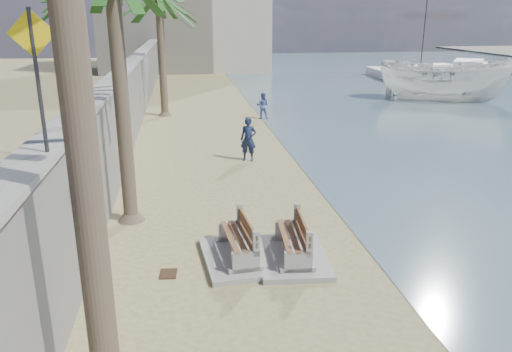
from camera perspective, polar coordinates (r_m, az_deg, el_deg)
seawall at (r=27.78m, az=-13.82°, el=8.81°), size 0.45×70.00×3.50m
wall_cap at (r=27.57m, az=-14.10°, el=12.50°), size 0.80×70.00×0.12m
end_building at (r=59.36m, az=-8.27°, el=18.77°), size 18.00×12.00×14.00m
bench_near at (r=12.63m, az=4.18°, el=-7.60°), size 1.87×2.60×1.04m
bench_far at (r=12.58m, az=-2.08°, el=-7.68°), size 1.91×2.61×1.03m
pedestrian_sign at (r=9.19m, az=-23.90°, el=11.89°), size 0.78×0.07×2.40m
person_a at (r=20.95m, az=-0.88°, el=4.58°), size 0.89×0.73×2.12m
person_b at (r=29.89m, az=0.76°, el=8.21°), size 0.98×0.85×1.73m
boat_cruiser at (r=38.67m, az=20.71°, el=10.42°), size 4.78×4.74×4.05m
yacht_near at (r=58.99m, az=23.12°, el=11.09°), size 9.77×12.31×1.50m
yacht_far at (r=50.99m, az=15.49°, el=11.00°), size 2.81×9.25×1.50m
sailboat_west at (r=60.61m, az=18.29°, el=11.72°), size 8.17×3.76×10.40m
debris_d at (r=12.27m, az=-9.98°, el=-10.95°), size 0.43×0.52×0.03m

